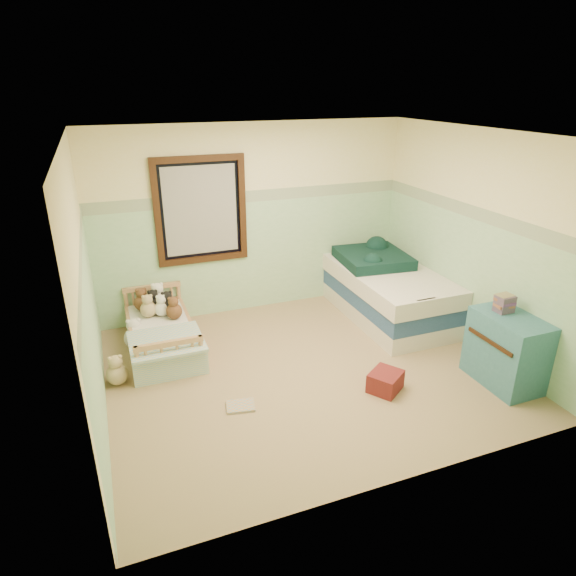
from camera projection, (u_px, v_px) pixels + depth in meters
name	position (u px, v px, depth m)	size (l,w,h in m)	color
floor	(305.00, 370.00, 5.48)	(4.20, 3.60, 0.02)	#947A5B
ceiling	(309.00, 133.00, 4.51)	(4.20, 3.60, 0.02)	silver
wall_back	(254.00, 220.00, 6.54)	(4.20, 0.04, 2.50)	#F1E79D
wall_front	(407.00, 345.00, 3.44)	(4.20, 0.04, 2.50)	#F1E79D
wall_left	(85.00, 293.00, 4.30)	(0.04, 3.60, 2.50)	#F1E79D
wall_right	(474.00, 241.00, 5.69)	(0.04, 3.60, 2.50)	#F1E79D
wainscot_mint	(255.00, 256.00, 6.72)	(4.20, 0.01, 1.50)	#93C794
border_strip	(253.00, 196.00, 6.41)	(4.20, 0.01, 0.15)	#527556
window_frame	(201.00, 211.00, 6.20)	(1.16, 0.06, 1.36)	black
window_blinds	(201.00, 211.00, 6.21)	(0.92, 0.01, 1.12)	beige
toddler_bed_frame	(163.00, 341.00, 5.88)	(0.73, 1.45, 0.19)	#A6704B
toddler_mattress	(161.00, 330.00, 5.82)	(0.66, 1.39, 0.12)	white
patchwork_quilt	(166.00, 341.00, 5.40)	(0.79, 0.73, 0.03)	#7FB7D4
plush_bed_brown	(142.00, 303.00, 6.14)	(0.20, 0.20, 0.20)	brown
plush_bed_white	(159.00, 299.00, 6.20)	(0.23, 0.23, 0.23)	white
plush_bed_tan	(148.00, 309.00, 5.97)	(0.20, 0.20, 0.20)	tan
plush_bed_dark	(168.00, 306.00, 6.04)	(0.20, 0.20, 0.20)	black
plush_floor_cream	(135.00, 338.00, 5.88)	(0.26, 0.26, 0.26)	silver
plush_floor_tan	(117.00, 374.00, 5.18)	(0.23, 0.23, 0.23)	tan
twin_bed_frame	(384.00, 307.00, 6.73)	(1.02, 2.04, 0.22)	silver
twin_boxspring	(385.00, 292.00, 6.64)	(1.02, 2.04, 0.22)	navy
twin_mattress	(387.00, 277.00, 6.56)	(1.06, 2.08, 0.22)	silver
teal_blanket	(373.00, 258.00, 6.73)	(0.87, 0.92, 0.14)	black
dresser	(507.00, 350.00, 5.11)	(0.48, 0.76, 0.76)	#2E6677
book_stack	(504.00, 304.00, 5.05)	(0.18, 0.14, 0.18)	brown
red_pillow	(385.00, 381.00, 5.07)	(0.33, 0.29, 0.20)	#A51D1D
floor_book	(240.00, 406.00, 4.84)	(0.28, 0.21, 0.03)	orange
extra_plush_0	(154.00, 304.00, 6.13)	(0.19, 0.19, 0.19)	black
extra_plush_1	(162.00, 309.00, 6.00)	(0.19, 0.19, 0.19)	white
extra_plush_2	(174.00, 311.00, 5.92)	(0.19, 0.19, 0.19)	brown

